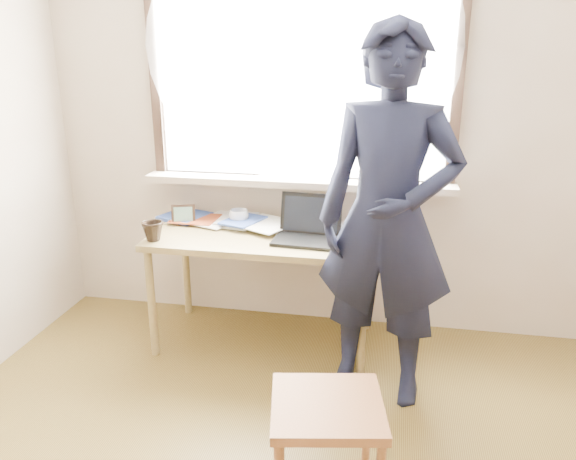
% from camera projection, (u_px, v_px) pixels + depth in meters
% --- Properties ---
extents(room_shell, '(3.52, 4.02, 2.61)m').
position_uv_depth(room_shell, '(256.00, 74.00, 1.50)').
color(room_shell, '#B9A995').
rests_on(room_shell, ground).
extents(desk, '(1.27, 0.64, 0.68)m').
position_uv_depth(desk, '(264.00, 246.00, 3.22)').
color(desk, olive).
rests_on(desk, ground).
extents(laptop, '(0.37, 0.31, 0.24)m').
position_uv_depth(laptop, '(308.00, 229.00, 3.10)').
color(laptop, black).
rests_on(laptop, desk).
extents(mug_white, '(0.13, 0.13, 0.09)m').
position_uv_depth(mug_white, '(239.00, 217.00, 3.36)').
color(mug_white, white).
rests_on(mug_white, desk).
extents(mug_dark, '(0.16, 0.16, 0.11)m').
position_uv_depth(mug_dark, '(153.00, 231.00, 3.08)').
color(mug_dark, black).
rests_on(mug_dark, desk).
extents(mouse, '(0.09, 0.06, 0.03)m').
position_uv_depth(mouse, '(340.00, 242.00, 3.02)').
color(mouse, black).
rests_on(mouse, desk).
extents(desk_clutter, '(0.86, 0.52, 0.04)m').
position_uv_depth(desk_clutter, '(211.00, 218.00, 3.43)').
color(desk_clutter, '#2D4692').
rests_on(desk_clutter, desk).
extents(book_a, '(0.22, 0.29, 0.03)m').
position_uv_depth(book_a, '(220.00, 219.00, 3.44)').
color(book_a, white).
rests_on(book_a, desk).
extents(book_b, '(0.20, 0.24, 0.02)m').
position_uv_depth(book_b, '(340.00, 225.00, 3.33)').
color(book_b, white).
rests_on(book_b, desk).
extents(picture_frame, '(0.14, 0.06, 0.11)m').
position_uv_depth(picture_frame, '(183.00, 215.00, 3.36)').
color(picture_frame, black).
rests_on(picture_frame, desk).
extents(work_chair, '(0.49, 0.47, 0.43)m').
position_uv_depth(work_chair, '(327.00, 418.00, 2.13)').
color(work_chair, brown).
rests_on(work_chair, ground).
extents(person, '(0.73, 0.53, 1.83)m').
position_uv_depth(person, '(388.00, 221.00, 2.65)').
color(person, black).
rests_on(person, ground).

